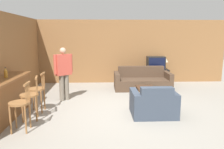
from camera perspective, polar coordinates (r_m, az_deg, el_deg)
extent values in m
plane|color=gray|center=(5.79, 2.26, -9.73)|extent=(24.00, 24.00, 0.00)
cube|color=olive|center=(9.14, 0.39, 5.98)|extent=(9.40, 0.08, 2.60)
cube|color=olive|center=(7.30, -23.94, 4.03)|extent=(0.08, 8.68, 2.60)
cube|color=brown|center=(5.69, -26.68, -6.40)|extent=(0.47, 2.57, 0.91)
cube|color=brown|center=(5.58, -27.08, -1.66)|extent=(0.55, 2.63, 0.05)
cylinder|color=#996638|center=(4.89, -23.05, -6.86)|extent=(0.44, 0.44, 0.04)
cylinder|color=#996638|center=(5.17, -23.86, -9.68)|extent=(0.04, 0.04, 0.59)
cylinder|color=#996638|center=(4.91, -25.01, -10.83)|extent=(0.04, 0.04, 0.59)
cylinder|color=#996638|center=(5.08, -20.66, -9.81)|extent=(0.04, 0.04, 0.59)
cylinder|color=#996638|center=(4.81, -21.65, -10.99)|extent=(0.04, 0.04, 0.59)
cylinder|color=#996638|center=(4.90, -20.75, -4.23)|extent=(0.02, 0.02, 0.36)
cylinder|color=#996638|center=(4.82, -21.03, -4.48)|extent=(0.02, 0.02, 0.36)
cylinder|color=#996638|center=(4.74, -21.32, -4.74)|extent=(0.02, 0.02, 0.36)
cylinder|color=#996638|center=(4.67, -21.61, -5.00)|extent=(0.02, 0.02, 0.36)
cube|color=#996638|center=(4.74, -21.33, -2.26)|extent=(0.05, 0.36, 0.04)
cylinder|color=#996638|center=(5.45, -20.82, -5.01)|extent=(0.50, 0.50, 0.04)
cylinder|color=#996638|center=(5.69, -21.97, -7.74)|extent=(0.04, 0.04, 0.59)
cylinder|color=#996638|center=(5.41, -22.34, -8.68)|extent=(0.04, 0.04, 0.59)
cylinder|color=#996638|center=(5.66, -18.97, -7.64)|extent=(0.04, 0.04, 0.59)
cylinder|color=#996638|center=(5.38, -19.18, -8.59)|extent=(0.04, 0.04, 0.59)
cylinder|color=#996638|center=(5.51, -18.96, -2.58)|extent=(0.02, 0.02, 0.36)
cylinder|color=#996638|center=(5.42, -19.02, -2.77)|extent=(0.02, 0.02, 0.36)
cylinder|color=#996638|center=(5.34, -19.08, -2.97)|extent=(0.02, 0.02, 0.36)
cylinder|color=#996638|center=(5.26, -19.14, -3.18)|extent=(0.02, 0.02, 0.36)
cube|color=#996638|center=(5.34, -19.18, -0.77)|extent=(0.11, 0.36, 0.04)
cylinder|color=#996638|center=(5.98, -19.12, -3.58)|extent=(0.43, 0.43, 0.04)
cylinder|color=#996638|center=(6.24, -19.87, -6.05)|extent=(0.04, 0.04, 0.59)
cylinder|color=#996638|center=(5.97, -20.72, -6.83)|extent=(0.04, 0.04, 0.59)
cylinder|color=#996638|center=(6.15, -17.22, -6.11)|extent=(0.04, 0.04, 0.59)
cylinder|color=#996638|center=(5.88, -17.96, -6.91)|extent=(0.04, 0.04, 0.59)
cylinder|color=#996638|center=(6.01, -17.24, -1.45)|extent=(0.02, 0.02, 0.36)
cylinder|color=#996638|center=(5.93, -17.45, -1.62)|extent=(0.02, 0.02, 0.36)
cylinder|color=#996638|center=(5.85, -17.66, -1.79)|extent=(0.02, 0.02, 0.36)
cylinder|color=#996638|center=(5.77, -17.88, -1.96)|extent=(0.02, 0.02, 0.36)
cube|color=#996638|center=(5.85, -17.66, 0.22)|extent=(0.04, 0.36, 0.04)
cube|color=#4C3828|center=(8.18, 7.92, -2.45)|extent=(1.74, 0.95, 0.39)
cube|color=#4C3828|center=(8.45, 7.55, 0.77)|extent=(1.74, 0.22, 0.42)
cube|color=#4C3828|center=(8.04, 1.25, -1.74)|extent=(0.16, 0.95, 0.62)
cube|color=#4C3828|center=(8.38, 14.36, -1.56)|extent=(0.16, 0.95, 0.62)
cube|color=#384251|center=(5.63, 10.63, -8.38)|extent=(0.76, 0.90, 0.39)
cube|color=#384251|center=(5.20, 11.62, -5.43)|extent=(0.76, 0.22, 0.40)
cube|color=#384251|center=(5.72, 15.19, -7.13)|extent=(0.16, 0.90, 0.61)
cube|color=#384251|center=(5.51, 5.97, -7.47)|extent=(0.16, 0.90, 0.61)
cube|color=#472D1E|center=(6.80, 9.12, -3.77)|extent=(0.55, 1.02, 0.04)
cube|color=#472D1E|center=(6.35, 7.86, -6.44)|extent=(0.06, 0.06, 0.33)
cube|color=#472D1E|center=(6.45, 11.97, -6.31)|extent=(0.06, 0.06, 0.33)
cube|color=#472D1E|center=(7.25, 6.52, -4.31)|extent=(0.06, 0.06, 0.33)
cube|color=#472D1E|center=(7.34, 10.14, -4.23)|extent=(0.06, 0.06, 0.33)
cube|color=black|center=(9.16, 11.24, -0.51)|extent=(1.05, 0.46, 0.60)
cube|color=black|center=(9.08, 11.37, 3.00)|extent=(0.71, 0.42, 0.53)
cube|color=black|center=(8.88, 11.69, 2.82)|extent=(0.64, 0.01, 0.46)
cylinder|color=#B27A23|center=(5.89, -25.98, 0.08)|extent=(0.08, 0.08, 0.17)
cone|color=#B27A23|center=(5.87, -26.07, 1.23)|extent=(0.07, 0.07, 0.07)
cylinder|color=black|center=(5.87, -26.10, 1.65)|extent=(0.03, 0.03, 0.02)
cube|color=#B7AD99|center=(6.61, 8.66, -3.89)|extent=(0.19, 0.18, 0.03)
cylinder|color=brown|center=(9.21, 13.55, 1.44)|extent=(0.16, 0.16, 0.02)
cylinder|color=brown|center=(9.19, 13.58, 2.35)|extent=(0.03, 0.03, 0.27)
cone|color=beige|center=(9.16, 13.65, 3.94)|extent=(0.27, 0.27, 0.24)
cylinder|color=#756B5B|center=(6.89, -11.77, -3.26)|extent=(0.15, 0.15, 0.79)
cylinder|color=#756B5B|center=(6.82, -12.99, -3.46)|extent=(0.15, 0.15, 0.79)
cube|color=#CC4C3D|center=(6.72, -12.61, 2.52)|extent=(0.49, 0.44, 0.63)
cylinder|color=#CC4C3D|center=(6.85, -10.70, 2.93)|extent=(0.09, 0.09, 0.58)
cylinder|color=#CC4C3D|center=(6.61, -14.60, 2.52)|extent=(0.09, 0.09, 0.58)
sphere|color=tan|center=(6.68, -12.75, 6.10)|extent=(0.18, 0.18, 0.18)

